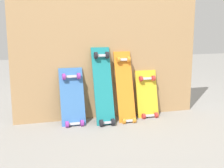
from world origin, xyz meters
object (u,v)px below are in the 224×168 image
Objects in this scene: skateboard_orange at (125,90)px; skateboard_yellow at (147,97)px; skateboard_blue at (72,100)px; skateboard_teal at (103,89)px.

skateboard_orange is 0.29m from skateboard_yellow.
skateboard_blue is 0.80× the size of skateboard_orange.
skateboard_teal reaches higher than skateboard_yellow.
skateboard_blue is 0.32m from skateboard_teal.
skateboard_orange reaches higher than skateboard_yellow.
skateboard_blue is 1.10× the size of skateboard_yellow.
skateboard_blue is at bearing -178.20° from skateboard_yellow.
skateboard_teal is 1.45× the size of skateboard_yellow.
skateboard_orange is at bearing -2.54° from skateboard_blue.
skateboard_blue is 0.76× the size of skateboard_teal.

